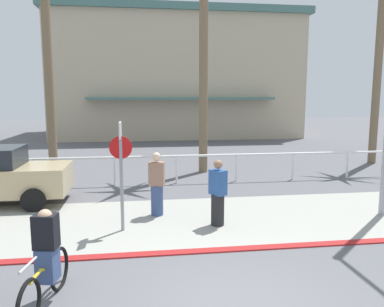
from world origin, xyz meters
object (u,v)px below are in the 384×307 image
stop_sign_bike_lane (121,161)px  palm_tree_1 (45,14)px  pedestrian_0 (157,187)px  pedestrian_1 (218,196)px  cyclist_yellow_0 (46,260)px  palm_tree_2 (203,6)px  palm_tree_3 (382,9)px

stop_sign_bike_lane → palm_tree_1: size_ratio=0.30×
pedestrian_0 → pedestrian_1: pedestrian_0 is taller
palm_tree_1 → cyclist_yellow_0: 12.37m
palm_tree_2 → palm_tree_3: (8.37, 1.04, 0.37)m
stop_sign_bike_lane → cyclist_yellow_0: 3.38m
palm_tree_3 → palm_tree_1: bearing=-179.4°
palm_tree_1 → pedestrian_0: size_ratio=4.98×
palm_tree_1 → pedestrian_1: palm_tree_1 is taller
stop_sign_bike_lane → palm_tree_2: (3.06, 6.80, 4.98)m
cyclist_yellow_0 → pedestrian_0: bearing=65.6°
palm_tree_3 → cyclist_yellow_0: bearing=-138.7°
palm_tree_2 → pedestrian_0: size_ratio=5.57×
palm_tree_1 → palm_tree_3: size_ratio=0.86×
stop_sign_bike_lane → palm_tree_3: (11.42, 7.84, 5.35)m
palm_tree_2 → pedestrian_0: (-2.20, -5.73, -5.87)m
palm_tree_3 → pedestrian_1: size_ratio=6.00×
cyclist_yellow_0 → pedestrian_0: (1.88, 4.14, 0.09)m
palm_tree_1 → cyclist_yellow_0: size_ratio=4.69×
stop_sign_bike_lane → pedestrian_0: stop_sign_bike_lane is taller
stop_sign_bike_lane → palm_tree_1: palm_tree_1 is taller
palm_tree_3 → cyclist_yellow_0: (-12.44, -10.92, -6.34)m
cyclist_yellow_0 → pedestrian_0: size_ratio=1.06×
pedestrian_0 → pedestrian_1: size_ratio=1.04×
palm_tree_1 → stop_sign_bike_lane: bearing=-67.8°
palm_tree_3 → cyclist_yellow_0: 17.72m
palm_tree_3 → pedestrian_0: palm_tree_3 is taller
stop_sign_bike_lane → palm_tree_2: bearing=65.8°
palm_tree_3 → pedestrian_0: 14.01m
palm_tree_2 → palm_tree_3: size_ratio=0.96×
palm_tree_2 → cyclist_yellow_0: size_ratio=5.25×
cyclist_yellow_0 → palm_tree_1: bearing=101.1°
palm_tree_3 → cyclist_yellow_0: palm_tree_3 is taller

